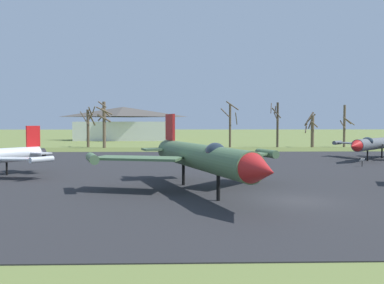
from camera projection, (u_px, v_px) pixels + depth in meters
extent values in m
plane|color=olive|center=(299.00, 202.00, 23.82)|extent=(600.00, 600.00, 0.00)
cube|color=#28282B|center=(252.00, 170.00, 39.46)|extent=(73.21, 52.22, 0.05)
cube|color=#5B6830|center=(221.00, 149.00, 71.52)|extent=(133.21, 12.00, 0.06)
cylinder|color=#565B60|center=(375.00, 144.00, 51.09)|extent=(9.77, 10.13, 1.46)
cone|color=red|center=(354.00, 146.00, 45.73)|extent=(2.24, 2.26, 1.34)
ellipsoid|color=#19232D|center=(367.00, 141.00, 48.93)|extent=(1.09, 2.05, 1.03)
cube|color=#565B60|center=(353.00, 143.00, 54.13)|extent=(3.24, 5.32, 0.14)
cylinder|color=#565B60|center=(337.00, 143.00, 56.35)|extent=(2.00, 2.06, 0.54)
cube|color=#565B60|center=(378.00, 141.00, 56.22)|extent=(2.61, 2.58, 0.14)
cylinder|color=black|center=(367.00, 156.00, 49.10)|extent=(0.19, 0.19, 1.36)
cylinder|color=black|center=(382.00, 153.00, 53.21)|extent=(0.19, 0.19, 1.36)
cylinder|color=black|center=(362.00, 164.00, 42.90)|extent=(0.08, 0.08, 0.61)
cube|color=white|center=(362.00, 160.00, 42.88)|extent=(0.55, 0.34, 0.30)
cylinder|color=#4C6B47|center=(199.00, 157.00, 26.77)|extent=(6.27, 14.49, 1.70)
cone|color=#B21E1E|center=(262.00, 170.00, 18.89)|extent=(2.14, 2.47, 1.56)
cylinder|color=black|center=(167.00, 150.00, 34.00)|extent=(1.42, 1.26, 1.19)
ellipsoid|color=#19232D|center=(215.00, 153.00, 24.15)|extent=(1.27, 2.38, 1.19)
cube|color=#4C6B47|center=(138.00, 158.00, 27.02)|extent=(6.27, 3.78, 0.16)
cube|color=#4C6B47|center=(239.00, 155.00, 29.59)|extent=(5.58, 6.08, 0.16)
cylinder|color=#4C6B47|center=(92.00, 158.00, 26.89)|extent=(1.46, 2.78, 0.63)
cylinder|color=#4C6B47|center=(267.00, 153.00, 31.47)|extent=(1.46, 2.78, 0.63)
cube|color=#B21E1E|center=(170.00, 127.00, 32.92)|extent=(0.84, 2.01, 2.15)
cube|color=#4C6B47|center=(155.00, 149.00, 32.48)|extent=(2.33, 2.11, 0.16)
cube|color=#4C6B47|center=(185.00, 149.00, 33.37)|extent=(2.33, 2.11, 0.16)
cylinder|color=black|center=(218.00, 188.00, 23.81)|extent=(0.23, 0.23, 1.58)
cylinder|color=black|center=(183.00, 175.00, 29.89)|extent=(0.23, 0.23, 1.58)
cylinder|color=black|center=(40.00, 153.00, 38.30)|extent=(1.14, 1.11, 0.90)
cube|color=silver|center=(17.00, 159.00, 33.16)|extent=(4.94, 2.27, 0.12)
cylinder|color=silver|center=(42.00, 160.00, 32.36)|extent=(1.64, 1.91, 0.48)
cube|color=red|center=(33.00, 136.00, 37.63)|extent=(0.97, 1.19, 1.97)
cube|color=silver|center=(25.00, 152.00, 38.36)|extent=(2.34, 2.20, 0.12)
cube|color=silver|center=(40.00, 153.00, 36.85)|extent=(2.34, 2.20, 0.12)
cylinder|color=black|center=(7.00, 169.00, 35.65)|extent=(0.17, 0.17, 1.20)
cylinder|color=brown|center=(88.00, 128.00, 79.19)|extent=(0.53, 0.53, 7.44)
cylinder|color=brown|center=(84.00, 118.00, 78.19)|extent=(2.03, 1.16, 2.77)
cylinder|color=brown|center=(90.00, 111.00, 78.87)|extent=(0.64, 1.30, 1.66)
cylinder|color=brown|center=(91.00, 116.00, 79.52)|extent=(1.19, 1.29, 1.33)
cylinder|color=brown|center=(94.00, 110.00, 79.53)|extent=(1.15, 2.24, 1.60)
cylinder|color=brown|center=(92.00, 120.00, 78.87)|extent=(0.86, 2.16, 2.19)
cylinder|color=brown|center=(104.00, 125.00, 75.60)|extent=(0.59, 0.59, 8.79)
cylinder|color=brown|center=(106.00, 112.00, 74.86)|extent=(1.63, 1.29, 1.81)
cylinder|color=brown|center=(104.00, 118.00, 74.36)|extent=(2.60, 0.77, 1.62)
cylinder|color=brown|center=(104.00, 111.00, 74.07)|extent=(3.01, 0.92, 1.63)
cylinder|color=brown|center=(102.00, 104.00, 74.67)|extent=(1.70, 0.60, 1.26)
cylinder|color=brown|center=(102.00, 116.00, 76.25)|extent=(1.75, 1.18, 1.99)
cylinder|color=brown|center=(230.00, 126.00, 78.87)|extent=(0.43, 0.43, 8.55)
cylinder|color=brown|center=(236.00, 119.00, 78.52)|extent=(0.81, 2.52, 2.38)
cylinder|color=brown|center=(232.00, 106.00, 77.48)|extent=(2.61, 0.83, 1.80)
cylinder|color=brown|center=(225.00, 113.00, 77.99)|extent=(1.70, 2.26, 1.90)
cylinder|color=#42382D|center=(278.00, 125.00, 78.89)|extent=(0.44, 0.44, 8.83)
cylinder|color=#42382D|center=(275.00, 110.00, 78.94)|extent=(0.66, 1.11, 1.67)
cylinder|color=#42382D|center=(271.00, 108.00, 79.03)|extent=(0.83, 2.61, 2.16)
cylinder|color=#42382D|center=(276.00, 113.00, 78.03)|extent=(1.75, 1.18, 2.12)
cylinder|color=#42382D|center=(276.00, 117.00, 78.54)|extent=(0.74, 1.07, 1.75)
cylinder|color=brown|center=(312.00, 131.00, 78.15)|extent=(0.63, 0.63, 6.26)
cylinder|color=brown|center=(310.00, 124.00, 78.51)|extent=(1.18, 0.94, 1.94)
cylinder|color=brown|center=(314.00, 124.00, 77.44)|extent=(1.51, 0.61, 1.31)
cylinder|color=brown|center=(309.00, 119.00, 78.96)|extent=(2.23, 1.16, 2.79)
cylinder|color=brown|center=(306.00, 127.00, 78.57)|extent=(1.26, 2.43, 2.29)
cylinder|color=brown|center=(312.00, 117.00, 78.68)|extent=(1.52, 0.39, 1.45)
cylinder|color=brown|center=(344.00, 126.00, 79.46)|extent=(0.46, 0.46, 8.37)
cylinder|color=brown|center=(348.00, 121.00, 78.66)|extent=(1.72, 1.01, 1.16)
cylinder|color=brown|center=(343.00, 124.00, 79.16)|extent=(0.82, 1.23, 1.61)
cylinder|color=brown|center=(349.00, 121.00, 78.17)|extent=(2.65, 0.86, 1.71)
cube|color=silver|center=(123.00, 131.00, 113.03)|extent=(25.24, 13.98, 5.19)
pyramid|color=#4C4742|center=(123.00, 112.00, 112.79)|extent=(26.50, 14.68, 2.80)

